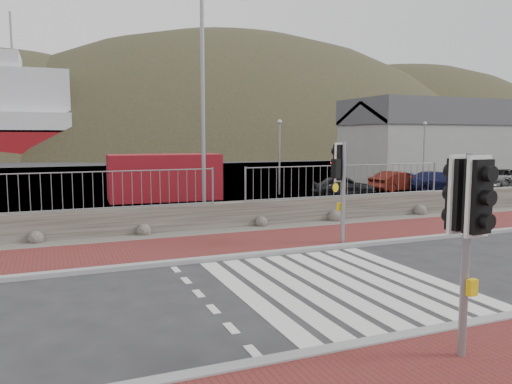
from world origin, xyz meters
name	(u,v)px	position (x,y,z in m)	size (l,w,h in m)	color
ground	(338,284)	(0.00, 0.00, 0.00)	(220.00, 220.00, 0.00)	#28282B
sidewalk_far	(259,242)	(0.00, 4.50, 0.04)	(40.00, 3.00, 0.08)	maroon
kerb_near	(436,331)	(0.00, -3.00, 0.05)	(40.00, 0.25, 0.12)	gray
kerb_far	(280,252)	(0.00, 3.00, 0.05)	(40.00, 0.25, 0.12)	gray
zebra_crossing	(338,284)	(0.00, 0.00, 0.01)	(4.62, 5.60, 0.01)	silver
gravel_strip	(236,231)	(0.00, 6.50, 0.03)	(40.00, 1.50, 0.06)	#59544C
stone_wall	(228,215)	(0.00, 7.30, 0.45)	(40.00, 0.60, 0.90)	#4B453E
railing	(229,176)	(0.00, 7.15, 1.82)	(18.07, 0.07, 1.22)	gray
quay	(136,180)	(0.00, 27.90, 0.00)	(120.00, 40.00, 0.50)	#4C4C4F
water	(96,160)	(0.00, 62.90, 0.00)	(220.00, 50.00, 0.05)	#3F4C54
harbor_building	(430,140)	(20.00, 19.90, 2.93)	(12.20, 6.20, 5.80)	#9E9E99
hills_backdrop	(125,272)	(6.74, 87.90, -23.05)	(254.00, 90.00, 100.00)	#2E301C
traffic_signal_near	(468,213)	(-0.35, -3.89, 2.14)	(0.44, 0.29, 2.97)	gray
traffic_signal_far	(343,171)	(2.15, 3.30, 2.20)	(0.75, 0.47, 3.04)	gray
streetlight	(207,97)	(-0.50, 8.06, 4.57)	(1.67, 0.71, 8.12)	gray
shipping_container	(164,177)	(-0.39, 15.97, 1.15)	(5.52, 2.30, 2.30)	maroon
car_a	(344,186)	(8.61, 13.42, 0.57)	(1.34, 3.32, 1.13)	black
car_b	(398,181)	(12.91, 14.43, 0.60)	(1.26, 3.62, 1.19)	#53130B
car_c	(439,181)	(15.26, 13.71, 0.58)	(1.63, 4.01, 1.16)	#161A45
car_d	(478,178)	(18.81, 14.18, 0.62)	(2.05, 4.45, 1.24)	gray
car_e	(507,176)	(22.59, 15.32, 0.55)	(1.29, 3.21, 1.10)	black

